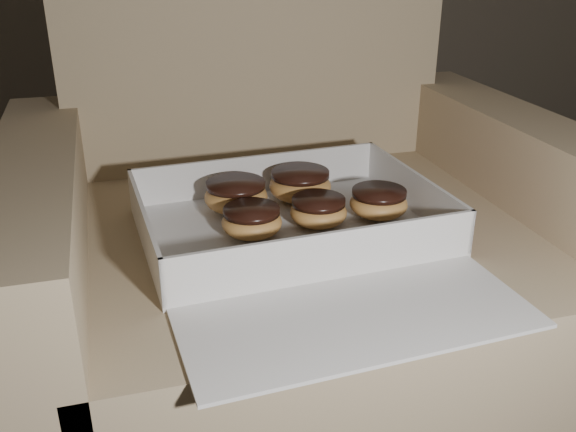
{
  "coord_description": "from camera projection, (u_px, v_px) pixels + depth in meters",
  "views": [
    {
      "loc": [
        -0.51,
        -0.19,
        0.84
      ],
      "look_at": [
        -0.27,
        0.65,
        0.45
      ],
      "focal_mm": 40.0,
      "sensor_mm": 36.0,
      "label": 1
    }
  ],
  "objects": [
    {
      "name": "crumb_a",
      "position": [
        400.0,
        242.0,
        0.92
      ],
      "size": [
        0.01,
        0.01,
        0.0
      ],
      "primitive_type": "ellipsoid",
      "color": "black",
      "rests_on": "bakery_box"
    },
    {
      "name": "armchair",
      "position": [
        293.0,
        272.0,
        1.11
      ],
      "size": [
        0.89,
        0.75,
        0.93
      ],
      "color": "#867755",
      "rests_on": "floor"
    },
    {
      "name": "donut_b",
      "position": [
        236.0,
        195.0,
        1.02
      ],
      "size": [
        0.1,
        0.1,
        0.05
      ],
      "color": "#D08449",
      "rests_on": "bakery_box"
    },
    {
      "name": "crumb_c",
      "position": [
        306.0,
        238.0,
        0.93
      ],
      "size": [
        0.01,
        0.01,
        0.0
      ],
      "primitive_type": "ellipsoid",
      "color": "black",
      "rests_on": "bakery_box"
    },
    {
      "name": "bakery_box",
      "position": [
        301.0,
        236.0,
        0.93
      ],
      "size": [
        0.45,
        0.53,
        0.07
      ],
      "rotation": [
        0.0,
        0.0,
        0.06
      ],
      "color": "silver",
      "rests_on": "armchair"
    },
    {
      "name": "crumb_b",
      "position": [
        422.0,
        234.0,
        0.95
      ],
      "size": [
        0.01,
        0.01,
        0.0
      ],
      "primitive_type": "ellipsoid",
      "color": "black",
      "rests_on": "bakery_box"
    },
    {
      "name": "donut_a",
      "position": [
        318.0,
        211.0,
        0.97
      ],
      "size": [
        0.09,
        0.09,
        0.04
      ],
      "color": "#D08449",
      "rests_on": "bakery_box"
    },
    {
      "name": "donut_d",
      "position": [
        252.0,
        221.0,
        0.94
      ],
      "size": [
        0.09,
        0.09,
        0.04
      ],
      "color": "#D08449",
      "rests_on": "bakery_box"
    },
    {
      "name": "donut_e",
      "position": [
        379.0,
        202.0,
        1.0
      ],
      "size": [
        0.09,
        0.09,
        0.05
      ],
      "color": "#D08449",
      "rests_on": "bakery_box"
    },
    {
      "name": "donut_c",
      "position": [
        300.0,
        184.0,
        1.06
      ],
      "size": [
        0.1,
        0.1,
        0.05
      ],
      "color": "#D08449",
      "rests_on": "bakery_box"
    }
  ]
}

